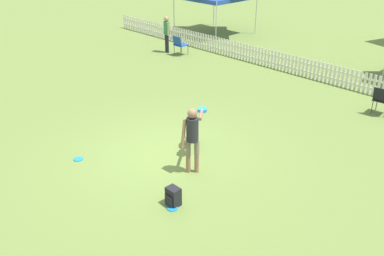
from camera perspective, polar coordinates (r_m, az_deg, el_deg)
The scene contains 10 objects.
ground_plane at distance 11.00m, azimuth -3.44°, elevation -3.54°, with size 240.00×240.00×0.00m, color olive.
handler_person at distance 9.80m, azimuth 0.11°, elevation -0.60°, with size 0.65×1.05×1.63m.
leaping_dog at distance 11.14m, azimuth -0.03°, elevation -0.26°, with size 0.88×0.83×0.81m.
frisbee_near_handler at distance 11.12m, azimuth -14.91°, elevation -4.03°, with size 0.23×0.23×0.02m.
frisbee_near_dog at distance 9.04m, azimuth -2.63°, elevation -10.61°, with size 0.23×0.23×0.02m.
backpack_on_grass at distance 9.04m, azimuth -2.54°, elevation -9.12°, with size 0.29×0.26×0.41m.
picket_fence at distance 16.59m, azimuth 17.74°, elevation 6.93°, with size 25.72×0.04×0.74m.
folding_chair_blue_left at distance 19.36m, azimuth -1.69°, elevation 11.18°, with size 0.53×0.54×0.87m.
folding_chair_center at distance 14.27m, azimuth 23.99°, elevation 3.62°, with size 0.52×0.54×0.89m.
spectator_standing at distance 19.74m, azimuth -3.40°, elevation 12.82°, with size 0.39×0.27×1.63m.
Camera 1 is at (7.38, -6.15, 5.35)m, focal length 40.00 mm.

